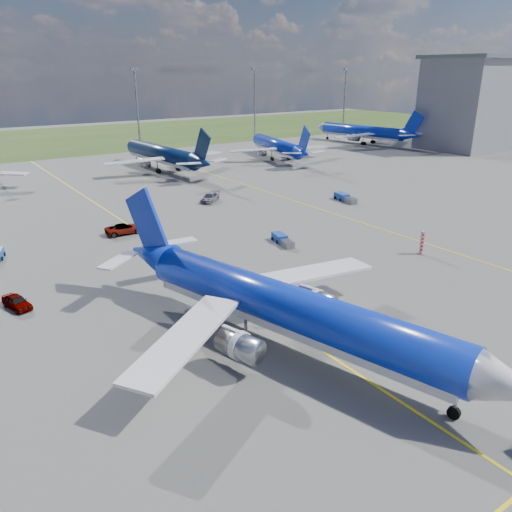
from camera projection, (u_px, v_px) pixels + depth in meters
ground at (303, 338)px, 43.54m from camera, size 400.00×400.00×0.00m
grass_strip at (4, 144)px, 159.38m from camera, size 400.00×80.00×0.01m
taxiway_lines at (168, 250)px, 65.02m from camera, size 60.25×160.00×0.02m
floodlight_masts at (64, 109)px, 129.41m from camera, size 202.20×0.50×22.70m
terminal_building at (487, 102)px, 148.97m from camera, size 42.00×22.00×26.00m
warning_post at (422, 243)px, 62.99m from camera, size 0.50×0.50×3.00m
bg_jet_n at (163, 170)px, 116.96m from camera, size 33.96×43.17×10.82m
bg_jet_ne at (277, 159)px, 132.10m from camera, size 36.61×43.16×9.81m
bg_jet_ene at (361, 143)px, 159.58m from camera, size 37.20×45.49×10.82m
main_airliner at (288, 349)px, 41.93m from camera, size 41.44×48.38×10.88m
service_car_a at (17, 302)px, 48.86m from camera, size 2.60×4.24×1.35m
service_car_b at (124, 229)px, 71.15m from camera, size 5.42×2.62×1.49m
service_car_c at (210, 198)px, 88.58m from camera, size 5.32×4.82×1.49m
baggage_tug_w at (282, 240)px, 67.27m from camera, size 2.32×4.99×1.08m
baggage_tug_e at (345, 198)px, 89.07m from camera, size 2.33×5.56×1.21m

